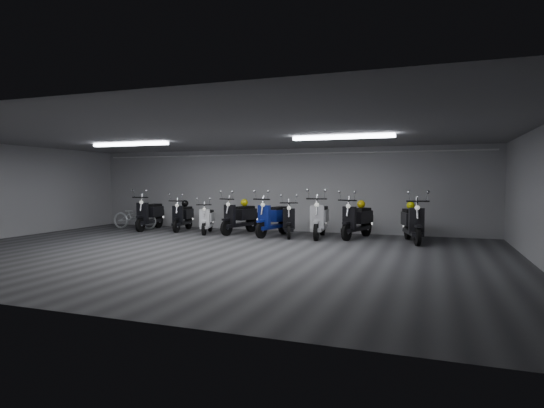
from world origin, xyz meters
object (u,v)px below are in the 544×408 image
(scooter_2, at_px, (207,215))
(scooter_3, at_px, (239,212))
(scooter_6, at_px, (320,213))
(helmet_3, at_px, (411,205))
(scooter_9, at_px, (413,216))
(helmet_0, at_px, (244,203))
(helmet_1, at_px, (185,203))
(scooter_0, at_px, (149,209))
(scooter_5, at_px, (289,215))
(bicycle, at_px, (135,213))
(scooter_1, at_px, (183,212))
(helmet_2, at_px, (361,204))
(scooter_8, at_px, (357,214))
(scooter_4, at_px, (273,213))

(scooter_2, bearing_deg, scooter_3, -2.33)
(scooter_6, height_order, helmet_3, scooter_6)
(scooter_9, xyz_separation_m, helmet_0, (-5.29, 0.52, 0.27))
(helmet_1, bearing_deg, scooter_0, -161.15)
(scooter_3, bearing_deg, helmet_3, 15.02)
(scooter_3, height_order, scooter_5, scooter_3)
(helmet_3, bearing_deg, scooter_2, -177.54)
(scooter_3, relative_size, helmet_3, 8.40)
(scooter_2, bearing_deg, scooter_9, -17.29)
(bicycle, bearing_deg, scooter_1, -92.30)
(bicycle, distance_m, helmet_2, 7.96)
(bicycle, bearing_deg, scooter_2, -99.98)
(scooter_2, relative_size, bicycle, 0.94)
(scooter_1, bearing_deg, scooter_3, -13.05)
(scooter_5, distance_m, scooter_6, 0.95)
(scooter_2, xyz_separation_m, bicycle, (-3.06, 0.33, -0.05))
(scooter_3, height_order, helmet_3, scooter_3)
(scooter_8, xyz_separation_m, helmet_2, (0.08, 0.26, 0.29))
(scooter_5, height_order, scooter_6, scooter_6)
(helmet_0, xyz_separation_m, helmet_1, (-2.28, 0.09, -0.07))
(scooter_9, height_order, helmet_2, scooter_9)
(scooter_1, distance_m, scooter_2, 1.21)
(scooter_4, xyz_separation_m, scooter_5, (0.52, -0.03, -0.06))
(helmet_2, bearing_deg, helmet_1, 179.88)
(scooter_1, bearing_deg, helmet_0, -6.43)
(scooter_8, bearing_deg, scooter_1, -162.98)
(scooter_5, bearing_deg, scooter_9, -18.53)
(helmet_0, bearing_deg, scooter_2, -154.12)
(scooter_1, height_order, bicycle, scooter_1)
(helmet_1, bearing_deg, helmet_0, -2.27)
(scooter_5, relative_size, scooter_9, 0.91)
(scooter_5, distance_m, helmet_3, 3.57)
(scooter_0, height_order, scooter_5, scooter_0)
(scooter_1, bearing_deg, scooter_6, -13.32)
(scooter_0, distance_m, scooter_2, 2.38)
(scooter_6, bearing_deg, scooter_3, 171.04)
(scooter_5, height_order, helmet_1, scooter_5)
(scooter_6, relative_size, scooter_8, 1.04)
(scooter_8, bearing_deg, scooter_9, 5.00)
(helmet_0, bearing_deg, bicycle, -177.25)
(scooter_5, distance_m, helmet_2, 2.20)
(scooter_1, relative_size, scooter_2, 1.09)
(scooter_1, relative_size, helmet_1, 7.39)
(scooter_9, bearing_deg, helmet_0, 160.40)
(scooter_0, distance_m, scooter_9, 8.75)
(scooter_4, height_order, scooter_6, scooter_6)
(helmet_0, height_order, helmet_3, helmet_3)
(scooter_3, bearing_deg, helmet_2, 20.01)
(scooter_0, height_order, helmet_3, scooter_0)
(scooter_2, bearing_deg, helmet_0, 8.54)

